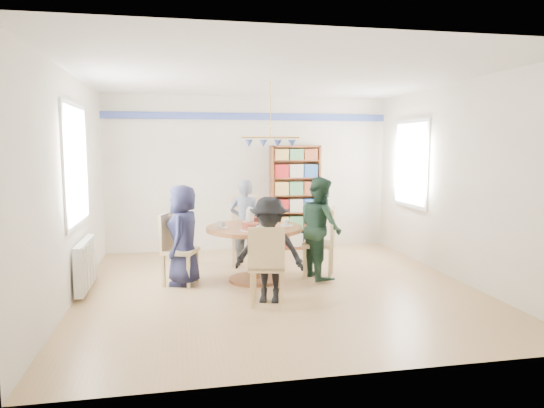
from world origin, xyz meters
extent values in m
plane|color=tan|center=(0.00, 0.00, 0.00)|extent=(5.00, 5.00, 0.00)
plane|color=white|center=(0.00, 0.00, 2.70)|extent=(5.00, 5.00, 0.00)
plane|color=white|center=(0.00, 2.50, 1.35)|extent=(5.00, 0.00, 5.00)
plane|color=white|center=(0.00, -2.50, 1.35)|extent=(5.00, 0.00, 5.00)
plane|color=white|center=(-2.50, 0.00, 1.35)|extent=(0.00, 5.00, 5.00)
plane|color=white|center=(2.50, 0.00, 1.35)|extent=(0.00, 5.00, 5.00)
cube|color=#374897|center=(0.00, 2.48, 2.35)|extent=(5.00, 0.02, 0.12)
cube|color=white|center=(-2.48, 0.30, 1.60)|extent=(0.03, 1.32, 1.52)
cube|color=white|center=(-2.46, 0.30, 1.60)|extent=(0.01, 1.20, 1.40)
cube|color=white|center=(2.48, 1.30, 1.55)|extent=(0.03, 1.12, 1.42)
cube|color=white|center=(2.46, 1.30, 1.55)|extent=(0.01, 1.00, 1.30)
cylinder|color=gold|center=(0.00, 0.50, 2.33)|extent=(0.01, 0.01, 0.75)
cylinder|color=gold|center=(0.00, 0.50, 1.95)|extent=(0.80, 0.02, 0.02)
cone|color=#3E57AF|center=(-0.30, 0.50, 1.87)|extent=(0.11, 0.11, 0.10)
cone|color=#3E57AF|center=(-0.10, 0.50, 1.87)|extent=(0.11, 0.11, 0.10)
cone|color=#3E57AF|center=(0.10, 0.50, 1.87)|extent=(0.11, 0.11, 0.10)
cone|color=#3E57AF|center=(0.30, 0.50, 1.87)|extent=(0.11, 0.11, 0.10)
cube|color=silver|center=(-2.42, 0.30, 0.35)|extent=(0.10, 1.00, 0.60)
cube|color=silver|center=(-2.36, -0.10, 0.35)|extent=(0.02, 0.06, 0.56)
cube|color=silver|center=(-2.36, 0.10, 0.35)|extent=(0.02, 0.06, 0.56)
cube|color=silver|center=(-2.36, 0.30, 0.35)|extent=(0.02, 0.06, 0.56)
cube|color=silver|center=(-2.36, 0.50, 0.35)|extent=(0.02, 0.06, 0.56)
cube|color=silver|center=(-2.36, 0.70, 0.35)|extent=(0.02, 0.06, 0.56)
cylinder|color=brown|center=(-0.25, 0.38, 0.72)|extent=(1.30, 1.30, 0.05)
cylinder|color=brown|center=(-0.25, 0.38, 0.35)|extent=(0.16, 0.16, 0.70)
cylinder|color=brown|center=(-0.25, 0.38, 0.02)|extent=(0.70, 0.70, 0.04)
cube|color=#D0B680|center=(-1.24, 0.41, 0.45)|extent=(0.54, 0.54, 0.05)
cube|color=#D0B680|center=(-1.42, 0.47, 0.70)|extent=(0.19, 0.41, 0.50)
cube|color=#D0B680|center=(-1.14, 0.19, 0.21)|extent=(0.05, 0.05, 0.43)
cube|color=#D0B680|center=(-1.02, 0.50, 0.21)|extent=(0.05, 0.05, 0.43)
cube|color=#D0B680|center=(-1.46, 0.31, 0.21)|extent=(0.05, 0.05, 0.43)
cube|color=#D0B680|center=(-1.34, 0.63, 0.21)|extent=(0.05, 0.05, 0.43)
cube|color=#D0B680|center=(0.67, 0.42, 0.46)|extent=(0.56, 0.56, 0.05)
cube|color=#D0B680|center=(0.85, 0.35, 0.72)|extent=(0.20, 0.42, 0.51)
cube|color=#D0B680|center=(0.57, 0.65, 0.22)|extent=(0.05, 0.05, 0.44)
cube|color=#D0B680|center=(0.44, 0.33, 0.22)|extent=(0.05, 0.05, 0.44)
cube|color=#D0B680|center=(0.90, 0.52, 0.22)|extent=(0.05, 0.05, 0.44)
cube|color=#D0B680|center=(0.77, 0.20, 0.22)|extent=(0.05, 0.05, 0.44)
cube|color=#D0B680|center=(-0.23, 1.34, 0.49)|extent=(0.52, 0.52, 0.05)
cube|color=#D0B680|center=(-0.20, 1.55, 0.77)|extent=(0.46, 0.11, 0.55)
cube|color=#D0B680|center=(-0.44, 1.19, 0.24)|extent=(0.05, 0.05, 0.47)
cube|color=#D0B680|center=(-0.07, 1.13, 0.24)|extent=(0.05, 0.05, 0.47)
cube|color=#D0B680|center=(-0.39, 1.56, 0.24)|extent=(0.05, 0.05, 0.47)
cube|color=#D0B680|center=(-0.02, 1.50, 0.24)|extent=(0.05, 0.05, 0.47)
cube|color=#D0B680|center=(-0.25, -0.62, 0.44)|extent=(0.50, 0.50, 0.05)
cube|color=#D0B680|center=(-0.30, -0.81, 0.69)|extent=(0.41, 0.14, 0.49)
cube|color=#D0B680|center=(-0.05, -0.50, 0.21)|extent=(0.05, 0.05, 0.42)
cube|color=#D0B680|center=(-0.37, -0.42, 0.21)|extent=(0.05, 0.05, 0.42)
cube|color=#D0B680|center=(-0.13, -0.83, 0.21)|extent=(0.05, 0.05, 0.42)
cube|color=#D0B680|center=(-0.45, -0.75, 0.21)|extent=(0.05, 0.05, 0.42)
imported|color=#191B37|center=(-1.19, 0.39, 0.66)|extent=(0.57, 0.73, 1.33)
imported|color=#1A3426|center=(0.68, 0.38, 0.71)|extent=(0.63, 0.76, 1.42)
imported|color=gray|center=(-0.26, 1.23, 0.67)|extent=(0.56, 0.44, 1.34)
imported|color=black|center=(-0.21, -0.55, 0.62)|extent=(0.91, 0.70, 1.25)
cube|color=brown|center=(0.37, 2.34, 0.92)|extent=(0.04, 0.26, 1.85)
cube|color=brown|center=(1.22, 2.34, 0.92)|extent=(0.04, 0.26, 1.85)
cube|color=brown|center=(0.79, 2.34, 1.83)|extent=(0.88, 0.26, 0.04)
cube|color=brown|center=(0.79, 2.34, 0.03)|extent=(0.88, 0.26, 0.05)
cube|color=brown|center=(0.79, 2.46, 0.92)|extent=(0.88, 0.02, 1.85)
cube|color=brown|center=(0.79, 2.34, 0.35)|extent=(0.83, 0.25, 0.02)
cube|color=brown|center=(0.79, 2.34, 0.66)|extent=(0.83, 0.25, 0.02)
cube|color=brown|center=(0.79, 2.34, 0.97)|extent=(0.83, 0.25, 0.02)
cube|color=brown|center=(0.79, 2.34, 1.28)|extent=(0.83, 0.25, 0.02)
cube|color=brown|center=(0.79, 2.34, 1.58)|extent=(0.83, 0.25, 0.02)
cube|color=maroon|center=(0.53, 2.32, 0.17)|extent=(0.24, 0.19, 0.23)
cube|color=beige|center=(0.79, 2.32, 0.17)|extent=(0.24, 0.19, 0.23)
cube|color=navy|center=(1.06, 2.32, 0.17)|extent=(0.24, 0.19, 0.23)
cube|color=tan|center=(0.53, 2.32, 0.48)|extent=(0.24, 0.19, 0.23)
cube|color=#467E4F|center=(0.79, 2.32, 0.48)|extent=(0.24, 0.19, 0.23)
cube|color=brown|center=(1.06, 2.32, 0.48)|extent=(0.24, 0.19, 0.23)
cube|color=maroon|center=(0.53, 2.32, 0.79)|extent=(0.24, 0.19, 0.23)
cube|color=beige|center=(0.79, 2.32, 0.79)|extent=(0.24, 0.19, 0.23)
cube|color=navy|center=(1.06, 2.32, 0.79)|extent=(0.24, 0.19, 0.23)
cube|color=tan|center=(0.53, 2.32, 1.09)|extent=(0.24, 0.19, 0.23)
cube|color=#467E4F|center=(0.79, 2.32, 1.09)|extent=(0.24, 0.19, 0.23)
cube|color=brown|center=(1.06, 2.32, 1.09)|extent=(0.24, 0.19, 0.23)
cube|color=maroon|center=(0.53, 2.32, 1.40)|extent=(0.24, 0.19, 0.23)
cube|color=beige|center=(0.79, 2.32, 1.40)|extent=(0.24, 0.19, 0.23)
cube|color=navy|center=(1.06, 2.32, 1.40)|extent=(0.24, 0.19, 0.23)
cube|color=tan|center=(0.53, 2.32, 1.69)|extent=(0.24, 0.19, 0.19)
cube|color=#467E4F|center=(0.79, 2.32, 1.69)|extent=(0.24, 0.19, 0.19)
cube|color=brown|center=(1.06, 2.32, 1.69)|extent=(0.24, 0.19, 0.19)
cylinder|color=white|center=(-0.30, 0.45, 0.86)|extent=(0.11, 0.11, 0.22)
sphere|color=white|center=(-0.30, 0.45, 0.97)|extent=(0.08, 0.08, 0.08)
cylinder|color=silver|center=(-0.14, 0.49, 0.88)|extent=(0.06, 0.06, 0.26)
cylinder|color=#3E57AF|center=(-0.14, 0.49, 1.02)|extent=(0.03, 0.03, 0.03)
cylinder|color=white|center=(-0.20, 0.64, 0.76)|extent=(0.28, 0.28, 0.01)
cylinder|color=maroon|center=(-0.20, 0.64, 0.80)|extent=(0.22, 0.22, 0.08)
cylinder|color=white|center=(-0.34, 0.10, 0.76)|extent=(0.28, 0.28, 0.01)
cylinder|color=maroon|center=(-0.34, 0.10, 0.80)|extent=(0.22, 0.22, 0.08)
cylinder|color=white|center=(-0.69, 0.38, 0.75)|extent=(0.19, 0.19, 0.01)
imported|color=white|center=(-0.69, 0.38, 0.79)|extent=(0.11, 0.11, 0.09)
cylinder|color=white|center=(0.20, 0.38, 0.75)|extent=(0.19, 0.19, 0.01)
imported|color=white|center=(0.20, 0.38, 0.79)|extent=(0.09, 0.09, 0.09)
cylinder|color=white|center=(-0.25, 0.82, 0.75)|extent=(0.19, 0.19, 0.01)
imported|color=white|center=(-0.25, 0.82, 0.79)|extent=(0.11, 0.11, 0.09)
cylinder|color=white|center=(-0.25, -0.07, 0.75)|extent=(0.19, 0.19, 0.01)
imported|color=white|center=(-0.25, -0.07, 0.79)|extent=(0.09, 0.09, 0.09)
camera|label=1|loc=(-1.24, -6.02, 1.82)|focal=32.00mm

